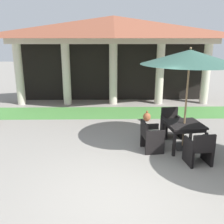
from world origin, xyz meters
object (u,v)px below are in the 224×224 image
patio_chair_near_foreground_south (199,148)px  terracotta_urn (147,117)px  patio_umbrella_near_foreground (190,58)px  patio_table_near_foreground (184,127)px  patio_chair_near_foreground_west (151,136)px  patio_chair_near_foreground_north (171,124)px

patio_chair_near_foreground_south → terracotta_urn: size_ratio=2.11×
patio_chair_near_foreground_south → patio_umbrella_near_foreground: bearing=90.0°
patio_table_near_foreground → patio_chair_near_foreground_west: 0.95m
patio_chair_near_foreground_west → patio_umbrella_near_foreground: bearing=90.0°
patio_chair_near_foreground_west → terracotta_urn: (0.29, 2.56, -0.25)m
terracotta_urn → patio_chair_near_foreground_south: bearing=-77.6°
patio_table_near_foreground → patio_umbrella_near_foreground: size_ratio=0.38×
patio_chair_near_foreground_north → terracotta_urn: (-0.52, 1.53, -0.25)m
patio_chair_near_foreground_west → patio_chair_near_foreground_north: (0.80, 1.03, -0.00)m
patio_chair_near_foreground_west → patio_chair_near_foreground_south: (1.03, -0.80, -0.01)m
patio_table_near_foreground → patio_chair_near_foreground_north: 0.96m
patio_chair_near_foreground_west → patio_chair_near_foreground_south: size_ratio=0.99×
patio_umbrella_near_foreground → patio_chair_near_foreground_west: (-0.92, -0.11, -2.08)m
patio_table_near_foreground → patio_chair_near_foreground_north: bearing=97.1°
patio_table_near_foreground → terracotta_urn: size_ratio=2.66×
patio_umbrella_near_foreground → terracotta_urn: 3.44m
patio_chair_near_foreground_west → terracotta_urn: bearing=166.6°
patio_chair_near_foreground_north → patio_table_near_foreground: bearing=90.0°
patio_umbrella_near_foreground → patio_chair_near_foreground_west: bearing=-172.9°
patio_chair_near_foreground_west → patio_chair_near_foreground_north: patio_chair_near_foreground_north is taller
patio_table_near_foreground → terracotta_urn: patio_table_near_foreground is taller
patio_umbrella_near_foreground → patio_chair_near_foreground_south: patio_umbrella_near_foreground is taller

